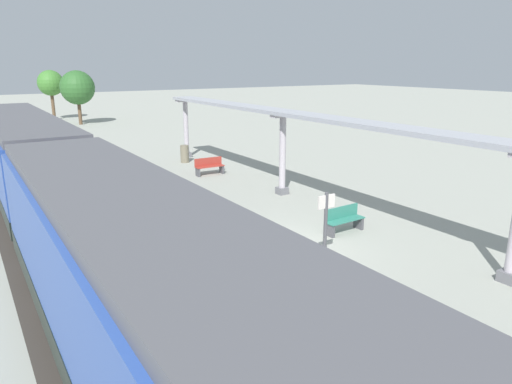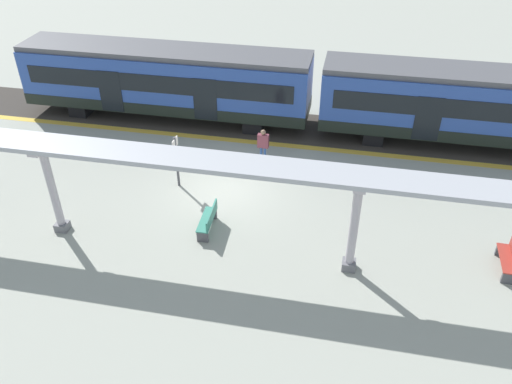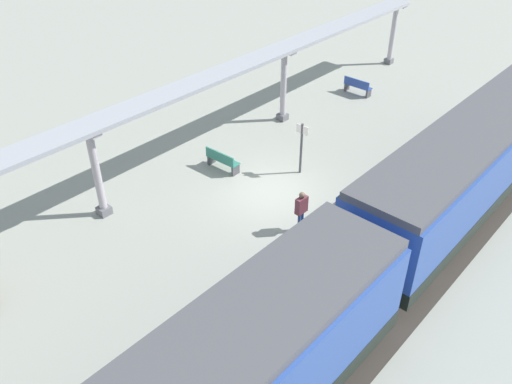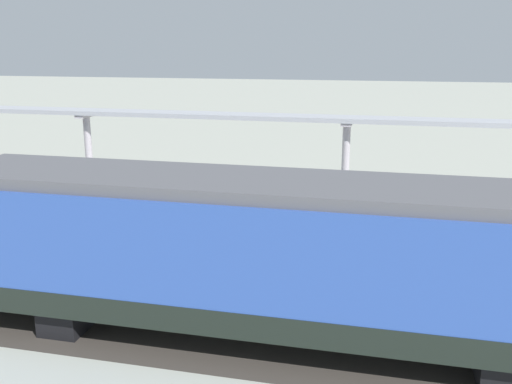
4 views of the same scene
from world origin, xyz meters
The scene contains 12 objects.
ground_plane centered at (0.00, 0.00, 0.00)m, with size 176.00×176.00×0.00m, color #9FA295.
tactile_edge_strip centered at (-3.94, 0.00, 0.00)m, with size 0.38×38.29×0.01m, color gold.
trackbed centered at (-5.73, 0.00, 0.00)m, with size 3.20×50.29×0.01m, color #38332D.
train_near_carriage centered at (-5.72, -4.31, 1.83)m, with size 2.65×13.90×3.48m.
train_far_carriage centered at (-5.72, 10.16, 1.83)m, with size 2.65×13.90×3.48m.
canopy_pillar_second centered at (3.68, -5.05, 1.75)m, with size 1.10×0.44×3.45m.
canopy_pillar_third centered at (3.68, 5.10, 1.75)m, with size 1.10×0.44×3.45m.
canopy_beam centered at (3.68, 0.01, 3.53)m, with size 1.20×30.87×0.16m, color #A8AAB2.
bench_near_end centered at (2.64, 0.10, 0.44)m, with size 1.52×0.50×0.86m.
bench_far_end centered at (2.70, 10.15, 0.44)m, with size 1.51×0.49×0.86m.
platform_info_sign centered at (0.13, -1.87, 1.33)m, with size 0.56×0.10×2.20m.
passenger_waiting_near_edge centered at (-2.21, 1.13, 1.01)m, with size 0.23×0.47×1.61m.
Camera 2 is at (16.60, 4.63, 11.75)m, focal length 36.52 mm.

